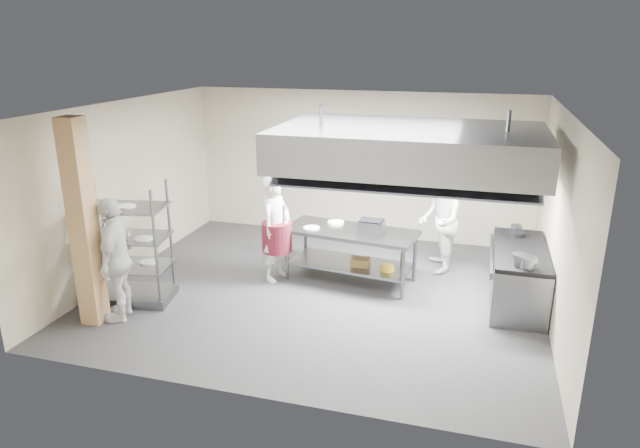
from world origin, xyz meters
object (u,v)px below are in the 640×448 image
(pass_rack, at_px, (127,243))
(stockpot, at_px, (529,263))
(chef_head, at_px, (276,229))
(griddle, at_px, (371,227))
(cooking_range, at_px, (518,277))
(chef_plating, at_px, (116,259))
(chef_line, at_px, (439,220))
(island, at_px, (350,255))

(pass_rack, bearing_deg, stockpot, -2.94)
(pass_rack, xyz_separation_m, chef_head, (1.93, 1.43, -0.04))
(griddle, relative_size, stockpot, 1.80)
(griddle, distance_m, stockpot, 2.57)
(cooking_range, height_order, stockpot, stockpot)
(chef_head, xyz_separation_m, chef_plating, (-1.73, -2.00, 0.02))
(pass_rack, height_order, chef_head, pass_rack)
(pass_rack, distance_m, chef_line, 5.24)
(island, bearing_deg, pass_rack, -143.91)
(chef_head, bearing_deg, stockpot, -83.81)
(cooking_range, bearing_deg, pass_rack, -164.69)
(island, xyz_separation_m, cooking_range, (2.72, -0.11, -0.04))
(chef_head, distance_m, griddle, 1.61)
(cooking_range, xyz_separation_m, chef_line, (-1.33, 0.98, 0.52))
(island, height_order, pass_rack, pass_rack)
(island, xyz_separation_m, chef_line, (1.39, 0.87, 0.48))
(chef_head, distance_m, stockpot, 4.05)
(chef_line, bearing_deg, island, -67.81)
(chef_plating, bearing_deg, chef_line, 109.37)
(island, xyz_separation_m, pass_rack, (-3.16, -1.72, 0.50))
(stockpot, bearing_deg, chef_plating, -166.50)
(chef_plating, distance_m, griddle, 4.00)
(chef_head, relative_size, chef_line, 0.97)
(island, relative_size, cooking_range, 1.10)
(island, distance_m, chef_line, 1.71)
(griddle, bearing_deg, chef_line, 43.65)
(chef_line, xyz_separation_m, stockpot, (1.38, -1.78, 0.04))
(cooking_range, relative_size, chef_plating, 1.08)
(pass_rack, xyz_separation_m, chef_line, (4.55, 2.59, -0.01))
(island, relative_size, pass_rack, 1.16)
(island, distance_m, chef_plating, 3.77)
(chef_head, distance_m, chef_line, 2.87)
(pass_rack, xyz_separation_m, griddle, (3.51, 1.67, 0.06))
(chef_line, relative_size, stockpot, 8.11)
(stockpot, bearing_deg, griddle, 160.50)
(island, xyz_separation_m, griddle, (0.35, -0.05, 0.56))
(island, bearing_deg, cooking_range, 5.24)
(island, height_order, chef_line, chef_line)
(pass_rack, xyz_separation_m, chef_plating, (0.20, -0.56, -0.02))
(stockpot, bearing_deg, cooking_range, 93.73)
(stockpot, bearing_deg, pass_rack, -172.21)
(chef_plating, bearing_deg, stockpot, 86.95)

